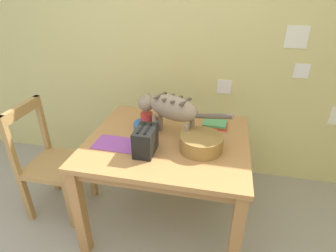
% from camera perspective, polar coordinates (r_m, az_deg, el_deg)
% --- Properties ---
extents(wall_rear, '(4.67, 0.11, 2.50)m').
position_cam_1_polar(wall_rear, '(2.50, 1.75, 17.10)').
color(wall_rear, '#D8CD7F').
rests_on(wall_rear, ground_plane).
extents(dining_table, '(1.11, 0.97, 0.74)m').
position_cam_1_polar(dining_table, '(1.95, 0.00, -4.98)').
color(dining_table, '#B27C45').
rests_on(dining_table, ground_plane).
extents(cat, '(0.68, 0.32, 0.31)m').
position_cam_1_polar(cat, '(1.86, 0.26, 3.75)').
color(cat, gray).
rests_on(cat, dining_table).
extents(saucer_bowl, '(0.20, 0.20, 0.04)m').
position_cam_1_polar(saucer_bowl, '(2.05, -4.42, 0.15)').
color(saucer_bowl, blue).
rests_on(saucer_bowl, dining_table).
extents(coffee_mug, '(0.13, 0.09, 0.08)m').
position_cam_1_polar(coffee_mug, '(2.02, -4.40, 1.67)').
color(coffee_mug, red).
rests_on(coffee_mug, saucer_bowl).
extents(magazine, '(0.30, 0.20, 0.01)m').
position_cam_1_polar(magazine, '(1.87, -10.85, -3.67)').
color(magazine, purple).
rests_on(magazine, dining_table).
extents(book_stack, '(0.19, 0.14, 0.04)m').
position_cam_1_polar(book_stack, '(2.09, 9.92, 0.37)').
color(book_stack, red).
rests_on(book_stack, dining_table).
extents(wicker_basket, '(0.28, 0.28, 0.10)m').
position_cam_1_polar(wicker_basket, '(1.77, 7.01, -3.52)').
color(wicker_basket, olive).
rests_on(wicker_basket, dining_table).
extents(toaster, '(0.12, 0.20, 0.18)m').
position_cam_1_polar(toaster, '(1.72, -4.87, -3.08)').
color(toaster, black).
rests_on(toaster, dining_table).
extents(wooden_chair_near, '(0.42, 0.42, 0.93)m').
position_cam_1_polar(wooden_chair_near, '(2.36, -23.39, -6.96)').
color(wooden_chair_near, '#AD834A').
rests_on(wooden_chair_near, ground_plane).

